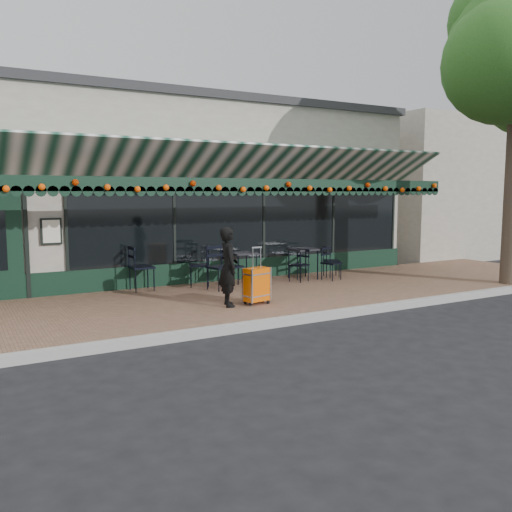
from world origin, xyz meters
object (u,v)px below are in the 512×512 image
chair_a_front (331,263)px  chair_b_front (220,268)px  chair_solo (142,268)px  woman (229,267)px  chair_a_left (299,265)px  cafe_table_a (303,252)px  chair_b_left (199,266)px  chair_a_right (331,261)px  cafe_table_b (242,255)px  chair_b_right (233,267)px  suitcase (257,285)px

chair_a_front → chair_b_front: bearing=163.4°
chair_solo → woman: bearing=-159.7°
chair_b_front → chair_a_left: bearing=-11.6°
cafe_table_a → chair_solo: chair_solo is taller
cafe_table_a → chair_b_left: size_ratio=0.80×
cafe_table_a → chair_a_right: 0.88m
chair_b_left → chair_solo: size_ratio=0.95×
woman → chair_a_left: woman is taller
chair_a_left → chair_a_right: 1.17m
chair_a_left → chair_b_left: size_ratio=0.84×
cafe_table_b → chair_b_right: chair_b_right is taller
chair_a_left → chair_b_front: (-2.14, -0.04, 0.09)m
chair_a_right → chair_b_right: chair_b_right is taller
cafe_table_b → chair_a_front: (2.09, -0.76, -0.24)m
chair_a_left → chair_b_left: (-2.34, 0.63, 0.08)m
woman → chair_b_right: woman is taller
woman → chair_a_front: size_ratio=1.85×
chair_b_right → chair_b_left: bearing=64.4°
chair_a_front → chair_b_left: chair_b_left is taller
suitcase → chair_a_left: 2.83m
chair_b_front → suitcase: bearing=-104.8°
cafe_table_b → chair_a_left: bearing=-25.6°
chair_solo → chair_a_left: bearing=-101.9°
woman → chair_solo: size_ratio=1.50×
chair_b_right → chair_solo: bearing=70.6°
woman → chair_a_front: woman is taller
cafe_table_b → woman: bearing=-123.8°
chair_b_front → chair_a_front: bearing=-15.1°
chair_a_front → chair_solo: (-4.52, 0.90, 0.09)m
cafe_table_a → cafe_table_b: (-1.56, 0.29, -0.04)m
chair_a_left → chair_solo: 3.74m
suitcase → cafe_table_a: bearing=27.2°
cafe_table_b → chair_a_left: size_ratio=0.91×
chair_a_front → chair_a_right: bearing=38.1°
chair_a_left → chair_a_right: (1.15, 0.22, 0.00)m
cafe_table_a → chair_b_front: (-2.46, -0.34, -0.19)m
chair_a_front → chair_b_right: chair_b_right is taller
woman → cafe_table_a: size_ratio=1.97×
chair_a_front → chair_solo: size_ratio=0.81×
chair_b_right → chair_a_left: bearing=-116.0°
suitcase → cafe_table_b: bearing=55.6°
cafe_table_b → chair_a_right: size_ratio=0.90×
chair_a_right → chair_b_front: chair_b_front is taller
chair_a_front → chair_b_left: (-3.20, 0.79, 0.07)m
chair_a_left → chair_solo: (-3.67, 0.74, 0.10)m
chair_a_right → chair_solo: size_ratio=0.80×
cafe_table_a → chair_b_right: chair_b_right is taller
woman → chair_a_front: bearing=-52.4°
chair_b_front → cafe_table_b: bearing=22.4°
chair_b_front → chair_solo: bearing=140.2°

